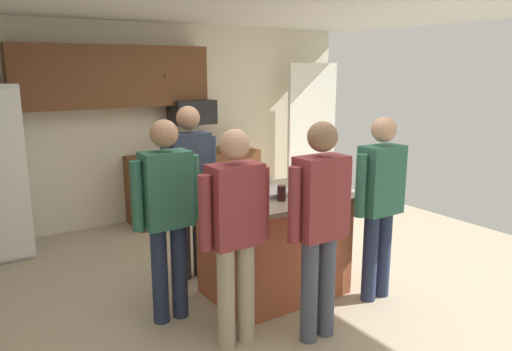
# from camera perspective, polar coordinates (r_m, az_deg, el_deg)

# --- Properties ---
(floor) EXTENTS (7.04, 7.04, 0.00)m
(floor) POSITION_cam_1_polar(r_m,az_deg,el_deg) (4.65, 0.09, -13.53)
(floor) COLOR #B7A88E
(floor) RESTS_ON ground
(back_wall) EXTENTS (6.40, 0.10, 2.60)m
(back_wall) POSITION_cam_1_polar(r_m,az_deg,el_deg) (6.73, -13.16, 5.88)
(back_wall) COLOR beige
(back_wall) RESTS_ON ground
(french_door_window_panel) EXTENTS (0.90, 0.06, 2.00)m
(french_door_window_panel) POSITION_cam_1_polar(r_m,az_deg,el_deg) (7.71, 6.50, 5.43)
(french_door_window_panel) COLOR white
(french_door_window_panel) RESTS_ON ground
(cabinet_run_upper) EXTENTS (2.40, 0.38, 0.75)m
(cabinet_run_upper) POSITION_cam_1_polar(r_m,az_deg,el_deg) (6.38, -16.24, 10.99)
(cabinet_run_upper) COLOR brown
(cabinet_run_lower) EXTENTS (1.80, 0.63, 0.90)m
(cabinet_run_lower) POSITION_cam_1_polar(r_m,az_deg,el_deg) (6.82, -7.14, -1.07)
(cabinet_run_lower) COLOR brown
(cabinet_run_lower) RESTS_ON ground
(microwave_over_range) EXTENTS (0.56, 0.40, 0.32)m
(microwave_over_range) POSITION_cam_1_polar(r_m,az_deg,el_deg) (6.68, -7.45, 7.34)
(microwave_over_range) COLOR black
(kitchen_island) EXTENTS (1.30, 0.96, 0.93)m
(kitchen_island) POSITION_cam_1_polar(r_m,az_deg,el_deg) (4.50, 2.11, -7.91)
(kitchen_island) COLOR #AD5638
(kitchen_island) RESTS_ON ground
(person_elder_center) EXTENTS (0.57, 0.22, 1.63)m
(person_elder_center) POSITION_cam_1_polar(r_m,az_deg,el_deg) (4.38, 14.22, -2.44)
(person_elder_center) COLOR #232D4C
(person_elder_center) RESTS_ON ground
(person_host_foreground) EXTENTS (0.57, 0.22, 1.69)m
(person_host_foreground) POSITION_cam_1_polar(r_m,az_deg,el_deg) (4.73, -7.70, -0.62)
(person_host_foreground) COLOR #383842
(person_host_foreground) RESTS_ON ground
(person_guest_right) EXTENTS (0.57, 0.22, 1.67)m
(person_guest_right) POSITION_cam_1_polar(r_m,az_deg,el_deg) (3.63, 7.45, -4.88)
(person_guest_right) COLOR #4C5166
(person_guest_right) RESTS_ON ground
(person_guest_by_door) EXTENTS (0.57, 0.22, 1.65)m
(person_guest_by_door) POSITION_cam_1_polar(r_m,az_deg,el_deg) (3.94, -10.30, -3.76)
(person_guest_by_door) COLOR #232D4C
(person_guest_by_door) RESTS_ON ground
(person_guest_left) EXTENTS (0.57, 0.22, 1.63)m
(person_guest_left) POSITION_cam_1_polar(r_m,az_deg,el_deg) (3.52, -2.41, -5.82)
(person_guest_left) COLOR tan
(person_guest_left) RESTS_ON ground
(glass_short_whisky) EXTENTS (0.07, 0.07, 0.12)m
(glass_short_whisky) POSITION_cam_1_polar(r_m,az_deg,el_deg) (4.33, 7.61, -1.60)
(glass_short_whisky) COLOR black
(glass_short_whisky) RESTS_ON kitchen_island
(mug_blue_stoneware) EXTENTS (0.13, 0.09, 0.09)m
(mug_blue_stoneware) POSITION_cam_1_polar(r_m,az_deg,el_deg) (4.66, 1.04, -0.65)
(mug_blue_stoneware) COLOR white
(mug_blue_stoneware) RESTS_ON kitchen_island
(tumbler_amber) EXTENTS (0.08, 0.08, 0.12)m
(tumbler_amber) POSITION_cam_1_polar(r_m,az_deg,el_deg) (4.44, 7.16, -1.22)
(tumbler_amber) COLOR black
(tumbler_amber) RESTS_ON kitchen_island
(mug_ceramic_white) EXTENTS (0.12, 0.08, 0.11)m
(mug_ceramic_white) POSITION_cam_1_polar(r_m,az_deg,el_deg) (4.31, -4.34, -1.70)
(mug_ceramic_white) COLOR #4C6B99
(mug_ceramic_white) RESTS_ON kitchen_island
(glass_dark_ale) EXTENTS (0.07, 0.07, 0.13)m
(glass_dark_ale) POSITION_cam_1_polar(r_m,az_deg,el_deg) (4.15, 2.99, -2.06)
(glass_dark_ale) COLOR black
(glass_dark_ale) RESTS_ON kitchen_island
(serving_tray) EXTENTS (0.44, 0.30, 0.04)m
(serving_tray) POSITION_cam_1_polar(r_m,az_deg,el_deg) (4.33, 1.46, -2.05)
(serving_tray) COLOR #B7B7BC
(serving_tray) RESTS_ON kitchen_island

